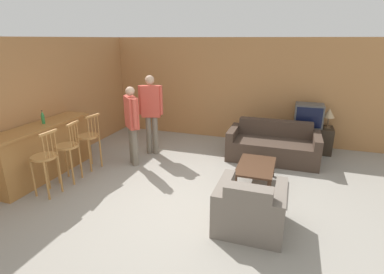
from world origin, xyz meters
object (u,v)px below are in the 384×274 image
object	(u,v)px
couch_far	(273,146)
tv_unit	(306,138)
bar_chair_far	(89,140)
bottle	(43,118)
person_by_counter	(132,122)
table_lamp	(329,114)
tv	(309,115)
coffee_table	(256,168)
bar_chair_near	(45,161)
person_by_window	(151,110)
bar_chair_mid	(68,150)
armchair_near	(250,209)

from	to	relation	value
couch_far	tv_unit	size ratio (longest dim) A/B	1.68
bar_chair_far	bottle	size ratio (longest dim) A/B	4.52
couch_far	person_by_counter	bearing A→B (deg)	-156.22
table_lamp	tv	bearing A→B (deg)	-179.59
person_by_counter	coffee_table	bearing A→B (deg)	-3.70
bar_chair_far	couch_far	world-z (taller)	bar_chair_far
bottle	bar_chair_near	bearing A→B (deg)	-48.48
bottle	person_by_window	size ratio (longest dim) A/B	0.14
bar_chair_mid	armchair_near	xyz separation A→B (m)	(3.41, -0.42, -0.31)
table_lamp	person_by_window	size ratio (longest dim) A/B	0.25
tv	couch_far	bearing A→B (deg)	-131.91
tv	bar_chair_near	bearing A→B (deg)	-139.00
couch_far	tv_unit	xyz separation A→B (m)	(0.71, 0.79, 0.01)
bar_chair_mid	couch_far	xyz separation A→B (m)	(3.51, 2.33, -0.32)
table_lamp	person_by_counter	world-z (taller)	person_by_counter
coffee_table	tv_unit	xyz separation A→B (m)	(0.91, 2.18, -0.03)
bar_chair_mid	bar_chair_far	distance (m)	0.62
bar_chair_far	person_by_window	world-z (taller)	person_by_window
bar_chair_near	bottle	world-z (taller)	bottle
tv_unit	couch_far	bearing A→B (deg)	-131.80
bar_chair_mid	tv_unit	bearing A→B (deg)	36.46
bar_chair_near	bar_chair_mid	distance (m)	0.55
bar_chair_near	bar_chair_far	xyz separation A→B (m)	(-0.00, 1.17, 0.00)
couch_far	person_by_window	xyz separation A→B (m)	(-2.68, -0.55, 0.74)
couch_far	bar_chair_mid	bearing A→B (deg)	-146.47
armchair_near	coffee_table	world-z (taller)	armchair_near
person_by_counter	armchair_near	bearing A→B (deg)	-29.67
bottle	tv_unit	bearing A→B (deg)	31.84
tv_unit	person_by_counter	distance (m)	4.08
bar_chair_near	bar_chair_mid	xyz separation A→B (m)	(-0.00, 0.55, 0.00)
bar_chair_far	bottle	world-z (taller)	bottle
bar_chair_far	tv_unit	bearing A→B (deg)	30.63
tv_unit	table_lamp	distance (m)	0.77
tv_unit	person_by_window	xyz separation A→B (m)	(-3.38, -1.34, 0.73)
coffee_table	tv_unit	distance (m)	2.37
couch_far	person_by_counter	xyz separation A→B (m)	(-2.79, -1.23, 0.64)
bar_chair_near	coffee_table	bearing A→B (deg)	24.16
bar_chair_near	coffee_table	world-z (taller)	bar_chair_near
coffee_table	bottle	xyz separation A→B (m)	(-3.91, -0.81, 0.81)
person_by_window	person_by_counter	distance (m)	0.69
bar_chair_near	bar_chair_far	size ratio (longest dim) A/B	1.00
bar_chair_near	couch_far	world-z (taller)	bar_chair_near
bar_chair_near	person_by_counter	world-z (taller)	person_by_counter
coffee_table	tv	xyz separation A→B (m)	(0.91, 2.18, 0.53)
bar_chair_near	bar_chair_mid	size ratio (longest dim) A/B	1.00
bar_chair_mid	bottle	distance (m)	0.82
armchair_near	person_by_counter	size ratio (longest dim) A/B	0.56
bar_chair_near	tv	bearing A→B (deg)	41.00
person_by_window	bar_chair_near	bearing A→B (deg)	-109.72
bar_chair_near	tv_unit	size ratio (longest dim) A/B	1.00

